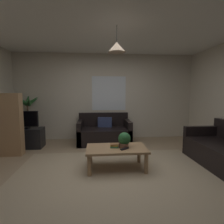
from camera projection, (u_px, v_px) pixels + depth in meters
floor at (114, 173)px, 3.10m from camera, size 5.35×4.81×0.02m
rug at (115, 178)px, 2.90m from camera, size 3.48×2.65×0.01m
wall_back at (106, 97)px, 5.37m from camera, size 5.47×0.06×2.56m
ceiling at (114, 20)px, 2.82m from camera, size 5.35×4.81×0.02m
window_pane at (109, 93)px, 5.34m from camera, size 1.02×0.01×1.02m
couch_under_window at (104, 133)px, 4.96m from camera, size 1.45×0.86×0.82m
couch_right_side at (224, 151)px, 3.43m from camera, size 0.86×1.45×0.82m
coffee_table at (116, 151)px, 3.25m from camera, size 1.10×0.63×0.40m
book_on_table_0 at (114, 147)px, 3.23m from camera, size 0.16×0.10×0.03m
book_on_table_1 at (114, 145)px, 3.23m from camera, size 0.15×0.11×0.03m
book_on_table_2 at (114, 144)px, 3.24m from camera, size 0.15×0.12×0.02m
remote_on_table_0 at (124, 149)px, 3.13m from camera, size 0.16×0.13×0.02m
remote_on_table_1 at (125, 147)px, 3.26m from camera, size 0.14×0.16×0.02m
potted_plant_on_table at (124, 139)px, 3.24m from camera, size 0.23×0.24×0.28m
tv_stand at (25, 138)px, 4.52m from camera, size 0.90×0.44×0.50m
tv at (24, 120)px, 4.45m from camera, size 0.71×0.16×0.45m
potted_palm_corner at (28, 119)px, 4.94m from camera, size 0.75×0.88×1.44m
bookshelf_corner at (5, 125)px, 3.90m from camera, size 0.70×0.31×1.40m
pendant_lamp at (117, 47)px, 3.05m from camera, size 0.31×0.31×0.46m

